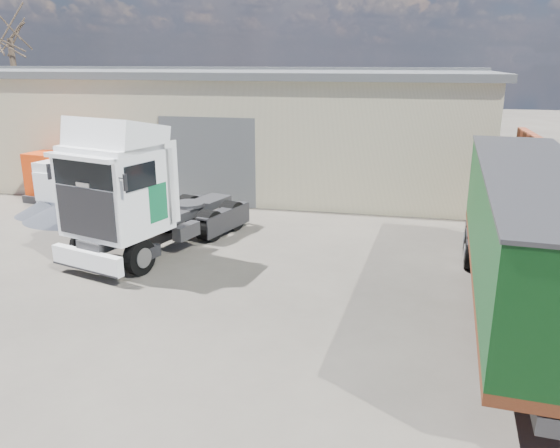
% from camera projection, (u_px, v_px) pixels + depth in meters
% --- Properties ---
extents(ground, '(120.00, 120.00, 0.00)m').
position_uv_depth(ground, '(148.00, 317.00, 12.78)').
color(ground, '#2B2723').
rests_on(ground, ground).
extents(warehouse, '(30.60, 12.60, 5.42)m').
position_uv_depth(warehouse, '(173.00, 122.00, 28.19)').
color(warehouse, beige).
rests_on(warehouse, ground).
extents(bare_tree, '(4.00, 4.00, 9.60)m').
position_uv_depth(bare_tree, '(8.00, 22.00, 32.84)').
color(bare_tree, '#382B21').
rests_on(bare_tree, ground).
extents(tractor_unit, '(4.16, 6.76, 4.32)m').
position_uv_depth(tractor_unit, '(137.00, 198.00, 16.27)').
color(tractor_unit, black).
rests_on(tractor_unit, ground).
extents(box_trailer, '(3.11, 10.78, 3.53)m').
position_uv_depth(box_trailer, '(528.00, 229.00, 12.19)').
color(box_trailer, '#2D2D30').
rests_on(box_trailer, ground).
extents(panel_van, '(2.71, 5.02, 1.95)m').
position_uv_depth(panel_van, '(92.00, 178.00, 22.90)').
color(panel_van, black).
rests_on(panel_van, ground).
extents(orange_skip, '(3.62, 2.65, 2.06)m').
position_uv_depth(orange_skip, '(69.00, 180.00, 22.94)').
color(orange_skip, '#2D2D30').
rests_on(orange_skip, ground).
extents(gravel_heap, '(6.07, 5.79, 0.91)m').
position_uv_depth(gravel_heap, '(81.00, 206.00, 20.74)').
color(gravel_heap, '#20232B').
rests_on(gravel_heap, ground).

